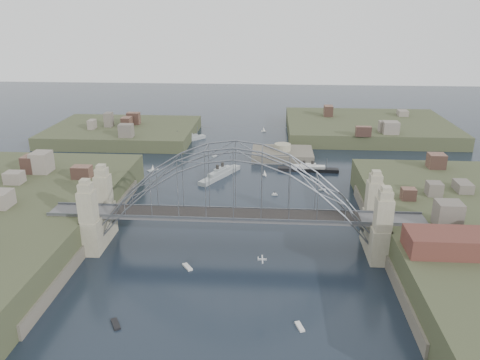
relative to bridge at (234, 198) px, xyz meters
The scene contains 23 objects.
ground 12.32m from the bridge, ahead, with size 500.00×500.00×0.00m, color black.
bridge is the anchor object (origin of this frame).
headland_nw 110.41m from the bridge, 120.07° to the left, with size 60.00×45.00×9.00m, color #373C23.
headland_ne 121.38m from the bridge, 65.56° to the left, with size 70.00×55.00×9.50m, color #373C23.
fort_island 72.14m from the bridge, 80.27° to the left, with size 22.00×16.00×9.40m.
wharf_shed 46.23m from the bridge, 17.65° to the right, with size 20.00×8.00×4.00m, color #592D26.
finger_pier 49.40m from the bridge, 35.68° to the right, with size 4.00×22.00×1.40m, color #535356.
naval_cruiser_near 49.82m from the bridge, 100.14° to the left, with size 11.98×19.33×6.13m.
naval_cruiser_far 95.23m from the bridge, 106.35° to the left, with size 13.38×14.45×5.85m.
ocean_liner 60.50m from the bridge, 69.86° to the left, with size 20.46×3.47×5.00m.
aeroplane 21.14m from the bridge, 71.61° to the right, with size 1.68×3.15×0.46m.
small_boat_a 30.54m from the bridge, 141.50° to the left, with size 2.17×2.44×1.43m.
small_boat_b 36.18m from the bridge, 74.37° to the left, with size 1.75×0.67×1.43m.
small_boat_c 18.13m from the bridge, 133.69° to the right, with size 2.64×3.16×0.45m.
small_boat_d 46.22m from the bridge, 58.21° to the left, with size 2.51×1.58×0.45m.
small_boat_e 62.83m from the bridge, 121.29° to the left, with size 3.62×3.45×2.38m.
small_boat_f 51.61m from the bridge, 83.28° to the left, with size 1.58×1.59×2.38m.
small_boat_g 33.54m from the bridge, 64.43° to the right, with size 1.70×2.85×0.45m.
small_boat_h 72.34m from the bridge, 100.57° to the left, with size 1.95×2.31×0.45m.
small_boat_i 39.34m from the bridge, 28.57° to the left, with size 2.02×1.80×2.38m.
small_boat_j 36.99m from the bridge, 121.81° to the right, with size 2.57×3.39×0.45m.
small_boat_k 109.99m from the bridge, 87.74° to the left, with size 2.10×1.24×2.38m.
small_boat_l 50.88m from the bridge, 141.13° to the left, with size 2.64×1.65×0.45m.
Camera 1 is at (7.85, -96.58, 51.75)m, focal length 35.38 mm.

